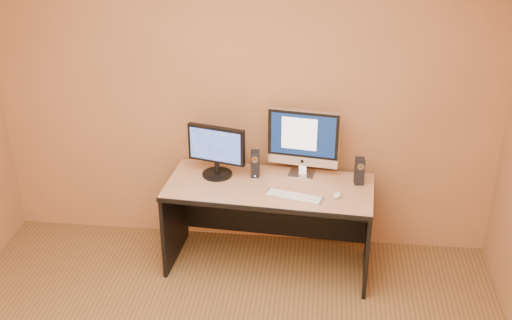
{
  "coord_description": "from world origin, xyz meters",
  "views": [
    {
      "loc": [
        0.61,
        -2.68,
        3.0
      ],
      "look_at": [
        0.15,
        1.47,
        0.98
      ],
      "focal_mm": 45.0,
      "sensor_mm": 36.0,
      "label": 1
    }
  ],
  "objects": [
    {
      "name": "speaker_left",
      "position": [
        0.12,
        1.72,
        0.83
      ],
      "size": [
        0.07,
        0.07,
        0.21
      ],
      "primitive_type": null,
      "rotation": [
        0.0,
        0.0,
        0.05
      ],
      "color": "black",
      "rests_on": "desk"
    },
    {
      "name": "keyboard",
      "position": [
        0.44,
        1.41,
        0.73
      ],
      "size": [
        0.43,
        0.21,
        0.02
      ],
      "primitive_type": "cube",
      "rotation": [
        0.0,
        0.0,
        -0.24
      ],
      "color": "silver",
      "rests_on": "desk"
    },
    {
      "name": "mouse",
      "position": [
        0.75,
        1.46,
        0.74
      ],
      "size": [
        0.08,
        0.11,
        0.04
      ],
      "primitive_type": "ellipsoid",
      "rotation": [
        0.0,
        0.0,
        -0.24
      ],
      "color": "silver",
      "rests_on": "desk"
    },
    {
      "name": "cable_b",
      "position": [
        0.48,
        1.85,
        0.72
      ],
      "size": [
        0.08,
        0.16,
        0.01
      ],
      "primitive_type": "cylinder",
      "rotation": [
        1.57,
        0.0,
        -0.43
      ],
      "color": "black",
      "rests_on": "desk"
    },
    {
      "name": "desk",
      "position": [
        0.24,
        1.57,
        0.36
      ],
      "size": [
        1.6,
        0.78,
        0.72
      ],
      "primitive_type": null,
      "rotation": [
        0.0,
        0.0,
        -0.07
      ],
      "color": "tan",
      "rests_on": "ground"
    },
    {
      "name": "cable_a",
      "position": [
        0.51,
        1.87,
        0.72
      ],
      "size": [
        0.07,
        0.21,
        0.01
      ],
      "primitive_type": "cylinder",
      "rotation": [
        1.57,
        0.0,
        0.3
      ],
      "color": "black",
      "rests_on": "desk"
    },
    {
      "name": "speaker_right",
      "position": [
        0.91,
        1.68,
        0.83
      ],
      "size": [
        0.08,
        0.08,
        0.21
      ],
      "primitive_type": null,
      "rotation": [
        0.0,
        0.0,
        0.14
      ],
      "color": "black",
      "rests_on": "desk"
    },
    {
      "name": "walls",
      "position": [
        0.0,
        0.0,
        1.3
      ],
      "size": [
        4.0,
        4.0,
        2.6
      ],
      "primitive_type": null,
      "color": "#A46B42",
      "rests_on": "ground"
    },
    {
      "name": "imac",
      "position": [
        0.47,
        1.79,
        0.99
      ],
      "size": [
        0.58,
        0.28,
        0.53
      ],
      "primitive_type": null,
      "rotation": [
        0.0,
        0.0,
        -0.14
      ],
      "color": "silver",
      "rests_on": "desk"
    },
    {
      "name": "second_monitor",
      "position": [
        -0.18,
        1.7,
        0.92
      ],
      "size": [
        0.51,
        0.34,
        0.41
      ],
      "primitive_type": null,
      "rotation": [
        0.0,
        0.0,
        -0.25
      ],
      "color": "black",
      "rests_on": "desk"
    }
  ]
}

